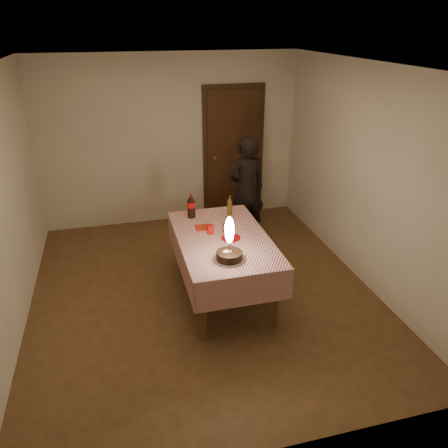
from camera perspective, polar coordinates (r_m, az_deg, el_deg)
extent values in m
cube|color=brown|center=(5.38, -2.75, -8.80)|extent=(4.00, 4.50, 0.01)
cube|color=beige|center=(6.90, -6.97, 10.68)|extent=(4.00, 0.04, 2.60)
cube|color=beige|center=(2.86, 6.39, -11.50)|extent=(4.00, 0.04, 2.60)
cube|color=beige|center=(4.83, -26.98, 1.66)|extent=(0.04, 4.50, 2.60)
cube|color=beige|center=(5.51, 17.86, 5.92)|extent=(0.04, 4.50, 2.60)
cube|color=silver|center=(4.48, -3.47, 19.96)|extent=(4.00, 4.50, 0.04)
cube|color=#472814|center=(7.14, 1.24, 9.06)|extent=(0.85, 0.05, 2.05)
sphere|color=#B28C33|center=(7.02, -1.19, 8.57)|extent=(0.06, 0.06, 0.06)
cube|color=brown|center=(4.97, -0.15, -2.06)|extent=(0.90, 1.60, 0.04)
cylinder|color=brown|center=(4.48, -2.65, -11.13)|extent=(0.07, 0.07, 0.71)
cylinder|color=brown|center=(4.67, 6.89, -9.63)|extent=(0.07, 0.07, 0.71)
cylinder|color=brown|center=(5.72, -5.79, -2.56)|extent=(0.07, 0.07, 0.71)
cylinder|color=brown|center=(5.87, 1.74, -1.68)|extent=(0.07, 0.07, 0.71)
cube|color=white|center=(4.96, -0.15, -1.79)|extent=(1.02, 1.72, 0.01)
cube|color=white|center=(4.34, 2.71, -8.82)|extent=(1.02, 0.01, 0.34)
cube|color=white|center=(5.78, -2.26, 0.36)|extent=(1.02, 0.01, 0.34)
cube|color=white|center=(4.95, -5.81, -4.27)|extent=(0.01, 1.72, 0.34)
cube|color=white|center=(5.17, 5.28, -2.89)|extent=(0.01, 1.72, 0.34)
cylinder|color=white|center=(4.51, 0.70, -4.61)|extent=(0.34, 0.34, 0.01)
cylinder|color=black|center=(4.49, 0.71, -4.13)|extent=(0.27, 0.27, 0.08)
cylinder|color=white|center=(4.47, 0.41, -3.59)|extent=(0.07, 0.07, 0.00)
sphere|color=red|center=(4.46, 1.18, -3.54)|extent=(0.02, 0.02, 0.02)
cube|color=#19721E|center=(4.46, 1.40, -3.69)|extent=(0.02, 0.01, 0.00)
cube|color=#19721E|center=(4.45, 1.10, -3.76)|extent=(0.01, 0.02, 0.00)
cylinder|color=#262628|center=(4.44, 0.71, -2.99)|extent=(0.01, 0.01, 0.12)
ellipsoid|color=#FFF2BF|center=(4.35, 0.73, -0.78)|extent=(0.09, 0.09, 0.29)
sphere|color=white|center=(4.40, 0.72, -2.07)|extent=(0.04, 0.04, 0.04)
cylinder|color=#A60B0C|center=(4.93, 0.92, -1.83)|extent=(0.22, 0.22, 0.01)
cylinder|color=red|center=(5.03, -1.79, -0.67)|extent=(0.08, 0.08, 0.10)
cylinder|color=silver|center=(5.07, 0.21, -0.54)|extent=(0.07, 0.07, 0.09)
cube|color=red|center=(5.17, -2.87, -0.46)|extent=(0.15, 0.15, 0.02)
cylinder|color=black|center=(5.43, -4.28, 1.95)|extent=(0.10, 0.10, 0.22)
cylinder|color=red|center=(5.40, -4.30, 2.54)|extent=(0.10, 0.10, 0.07)
cone|color=black|center=(5.37, -4.33, 3.42)|extent=(0.10, 0.10, 0.08)
cylinder|color=red|center=(5.35, -4.35, 3.87)|extent=(0.03, 0.03, 0.02)
cylinder|color=#5F3E10|center=(5.50, 0.76, 2.11)|extent=(0.06, 0.06, 0.18)
cone|color=#5F3E10|center=(5.45, 0.77, 3.27)|extent=(0.06, 0.06, 0.06)
cylinder|color=olive|center=(5.44, 0.77, 3.62)|extent=(0.02, 0.02, 0.02)
imported|color=black|center=(6.28, 2.92, 4.45)|extent=(0.62, 0.45, 1.58)
cube|color=black|center=(6.22, 2.53, 9.68)|extent=(0.14, 0.11, 0.10)
cylinder|color=black|center=(6.28, 2.23, 9.85)|extent=(0.09, 0.09, 0.08)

